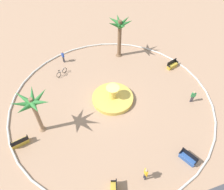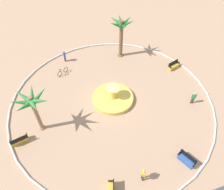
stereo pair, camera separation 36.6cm
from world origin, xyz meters
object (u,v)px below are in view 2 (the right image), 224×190
object	(u,v)px
bench_west	(174,66)
person_cyclist_helmet	(64,55)
palm_tree_near_fountain	(121,30)
bench_southeast	(20,140)
bicycle_red_frame	(63,72)
person_cyclist_photo	(193,98)
palm_tree_by_curb	(32,104)
bench_east	(186,160)
person_pedestrian_stroll	(143,174)
fountain	(113,98)

from	to	relation	value
bench_west	person_cyclist_helmet	bearing A→B (deg)	-23.21
bench_west	person_cyclist_helmet	world-z (taller)	person_cyclist_helmet
palm_tree_near_fountain	person_cyclist_helmet	xyz separation A→B (m)	(7.34, -0.98, -2.96)
bench_southeast	person_cyclist_helmet	world-z (taller)	person_cyclist_helmet
bicycle_red_frame	person_cyclist_photo	xyz separation A→B (m)	(-12.70, 8.93, 0.51)
palm_tree_by_curb	bench_west	distance (m)	17.65
palm_tree_by_curb	bench_east	bearing A→B (deg)	147.92
bench_west	person_cyclist_helmet	size ratio (longest dim) A/B	1.01
palm_tree_by_curb	person_cyclist_helmet	world-z (taller)	palm_tree_by_curb
bench_east	person_cyclist_photo	distance (m)	7.17
palm_tree_by_curb	bicycle_red_frame	distance (m)	8.74
bench_west	person_cyclist_photo	size ratio (longest dim) A/B	1.05
person_cyclist_helmet	person_cyclist_photo	bearing A→B (deg)	136.62
person_pedestrian_stroll	bench_east	bearing A→B (deg)	-176.23
palm_tree_by_curb	person_cyclist_photo	bearing A→B (deg)	174.49
bench_east	bench_southeast	world-z (taller)	same
fountain	palm_tree_by_curb	size ratio (longest dim) A/B	0.94
fountain	bench_southeast	distance (m)	10.21
palm_tree_near_fountain	person_cyclist_photo	distance (m)	11.77
palm_tree_near_fountain	bench_west	xyz separation A→B (m)	(-5.56, 4.55, -3.54)
palm_tree_near_fountain	bench_east	bearing A→B (deg)	91.88
bench_east	bench_west	xyz separation A→B (m)	(-5.03, -11.65, 0.00)
palm_tree_by_curb	bench_east	world-z (taller)	palm_tree_by_curb
person_cyclist_helmet	person_cyclist_photo	distance (m)	16.53
bench_southeast	fountain	bearing A→B (deg)	-165.67
bench_east	bench_west	distance (m)	12.69
palm_tree_near_fountain	palm_tree_by_curb	xyz separation A→B (m)	(11.21, 8.84, -0.12)
bench_west	person_cyclist_photo	bearing A→B (deg)	81.38
person_cyclist_helmet	person_cyclist_photo	size ratio (longest dim) A/B	1.04
bicycle_red_frame	person_cyclist_photo	size ratio (longest dim) A/B	0.90
palm_tree_by_curb	bench_east	distance (m)	14.27
person_cyclist_photo	fountain	bearing A→B (deg)	-20.64
fountain	bench_west	distance (m)	9.38
palm_tree_near_fountain	bench_east	world-z (taller)	palm_tree_near_fountain
bench_southeast	bench_west	bearing A→B (deg)	-164.27
fountain	person_pedestrian_stroll	bearing A→B (deg)	88.05
palm_tree_by_curb	bench_east	size ratio (longest dim) A/B	2.91
fountain	palm_tree_by_curb	bearing A→B (deg)	10.92
palm_tree_near_fountain	person_pedestrian_stroll	bearing A→B (deg)	77.32
bench_west	person_pedestrian_stroll	distance (m)	15.12
bench_east	person_cyclist_helmet	distance (m)	18.91
bench_southeast	person_cyclist_helmet	xyz separation A→B (m)	(-5.95, -10.84, 0.58)
palm_tree_near_fountain	bench_east	xyz separation A→B (m)	(-0.53, 16.20, -3.54)
person_pedestrian_stroll	palm_tree_near_fountain	bearing A→B (deg)	-102.68
bench_west	bicycle_red_frame	bearing A→B (deg)	-12.89
person_cyclist_photo	bicycle_red_frame	bearing A→B (deg)	-35.13
palm_tree_by_curb	bench_southeast	xyz separation A→B (m)	(2.08, 1.02, -3.42)
palm_tree_by_curb	palm_tree_near_fountain	bearing A→B (deg)	-141.74
bench_west	bench_southeast	size ratio (longest dim) A/B	1.00
bench_east	person_cyclist_photo	size ratio (longest dim) A/B	1.04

